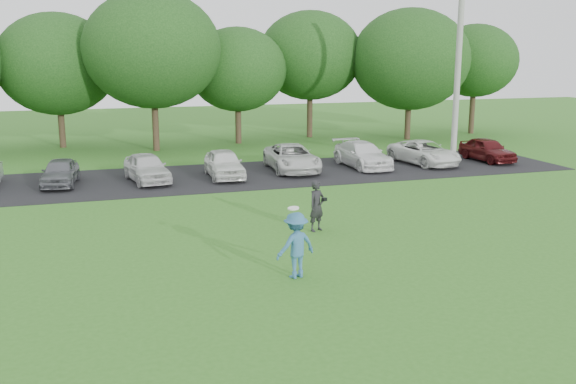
{
  "coord_description": "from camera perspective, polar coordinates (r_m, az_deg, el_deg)",
  "views": [
    {
      "loc": [
        -5.58,
        -14.31,
        5.41
      ],
      "look_at": [
        0.0,
        3.5,
        1.3
      ],
      "focal_mm": 40.0,
      "sensor_mm": 36.0,
      "label": 1
    }
  ],
  "objects": [
    {
      "name": "parked_cars",
      "position": [
        28.66,
        -2.77,
        2.77
      ],
      "size": [
        28.31,
        4.67,
        1.21
      ],
      "color": "#4D1012",
      "rests_on": "parking_lot"
    },
    {
      "name": "utility_pole",
      "position": [
        31.55,
        14.9,
        11.04
      ],
      "size": [
        0.28,
        0.28,
        9.74
      ],
      "primitive_type": "cylinder",
      "color": "#989793",
      "rests_on": "ground"
    },
    {
      "name": "tree_row",
      "position": [
        37.74,
        -6.7,
        11.58
      ],
      "size": [
        42.39,
        9.85,
        8.64
      ],
      "color": "#38281C",
      "rests_on": "ground"
    },
    {
      "name": "camera_bystander",
      "position": [
        19.6,
        2.58,
        -1.23
      ],
      "size": [
        0.68,
        0.59,
        1.57
      ],
      "color": "black",
      "rests_on": "ground"
    },
    {
      "name": "ground",
      "position": [
        16.28,
        3.71,
        -7.01
      ],
      "size": [
        100.0,
        100.0,
        0.0
      ],
      "primitive_type": "plane",
      "color": "#326C1F",
      "rests_on": "ground"
    },
    {
      "name": "frisbee_player",
      "position": [
        15.57,
        0.7,
        -4.74
      ],
      "size": [
        1.18,
        0.87,
        1.81
      ],
      "color": "#31658C",
      "rests_on": "ground"
    },
    {
      "name": "parking_lot",
      "position": [
        28.39,
        -5.74,
        1.41
      ],
      "size": [
        32.0,
        6.5,
        0.03
      ],
      "primitive_type": "cube",
      "color": "black",
      "rests_on": "ground"
    }
  ]
}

